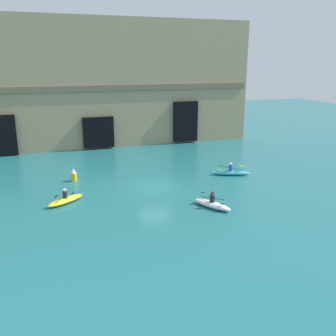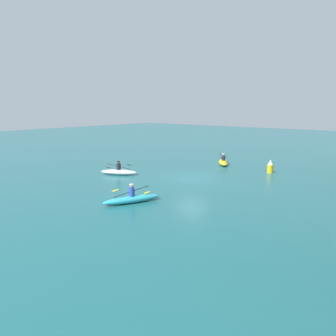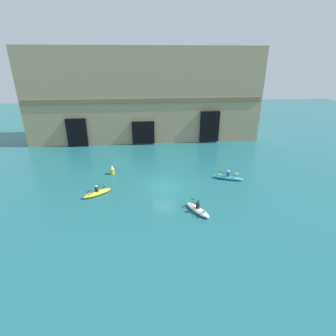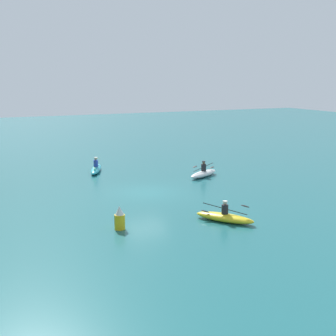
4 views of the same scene
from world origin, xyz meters
TOP-DOWN VIEW (x-y plane):
  - ground_plane at (0.00, 0.00)m, footprint 120.00×120.00m
  - kayak_cyan at (7.43, 1.03)m, footprint 3.47×1.97m
  - kayak_white at (2.56, -5.47)m, footprint 2.14×3.04m
  - kayak_yellow at (-7.08, -1.26)m, footprint 2.97×2.41m
  - marker_buoy at (-6.01, 3.83)m, footprint 0.50×0.50m

SIDE VIEW (x-z plane):
  - ground_plane at x=0.00m, z-range 0.00..0.00m
  - kayak_yellow at x=-7.08m, z-range -0.29..0.76m
  - kayak_cyan at x=7.43m, z-range -0.31..0.81m
  - kayak_white at x=2.56m, z-range -0.31..0.82m
  - marker_buoy at x=-6.01m, z-range -0.04..1.08m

